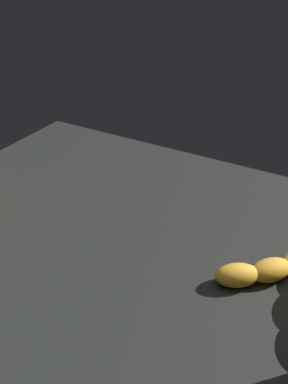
# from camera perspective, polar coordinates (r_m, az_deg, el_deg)

# --- Properties ---
(ground_plane) EXTENTS (0.90, 0.64, 0.04)m
(ground_plane) POSITION_cam_1_polar(r_m,az_deg,el_deg) (0.64, 0.35, -8.88)
(ground_plane) COLOR black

